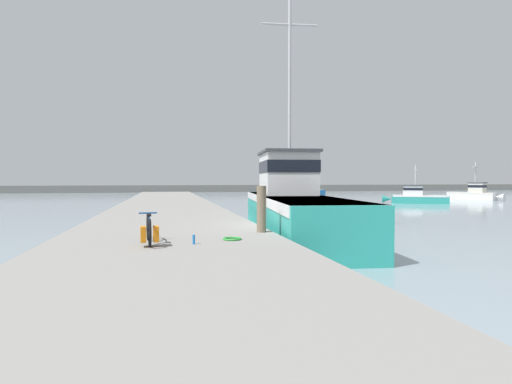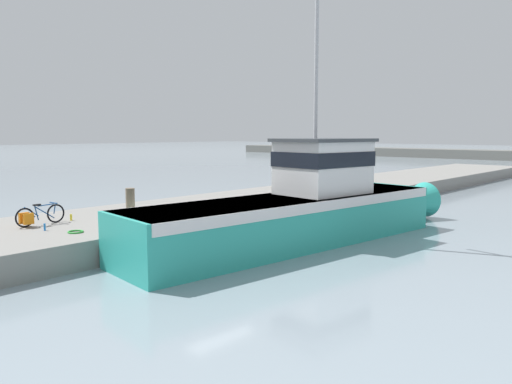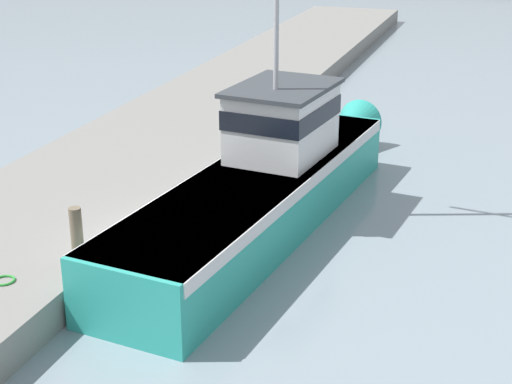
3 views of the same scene
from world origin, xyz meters
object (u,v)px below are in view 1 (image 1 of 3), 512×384
at_px(boat_white_moored, 416,196).
at_px(fishing_boat_main, 291,204).
at_px(water_bottle_by_bike, 194,239).
at_px(water_bottle_on_curb, 148,233).
at_px(mooring_post, 261,209).
at_px(boat_red_outer, 474,193).
at_px(boat_green_anchored, 304,191).
at_px(bicycle_touring, 149,231).

bearing_deg(boat_white_moored, fishing_boat_main, 163.32).
xyz_separation_m(water_bottle_by_bike, water_bottle_on_curb, (-1.10, 1.44, -0.00)).
bearing_deg(water_bottle_on_curb, mooring_post, 5.84).
distance_m(fishing_boat_main, boat_red_outer, 38.33).
relative_size(boat_green_anchored, water_bottle_on_curb, 32.69).
xyz_separation_m(mooring_post, water_bottle_by_bike, (-2.07, -1.77, -0.56)).
distance_m(boat_green_anchored, mooring_post, 43.91).
xyz_separation_m(boat_red_outer, bicycle_touring, (-36.04, -30.60, 0.39)).
relative_size(fishing_boat_main, mooring_post, 11.28).
distance_m(boat_green_anchored, boat_white_moored, 17.64).
bearing_deg(boat_green_anchored, mooring_post, -126.45).
bearing_deg(boat_red_outer, boat_white_moored, -2.40).
xyz_separation_m(fishing_boat_main, water_bottle_on_curb, (-5.84, -5.85, -0.33)).
bearing_deg(water_bottle_on_curb, boat_red_outer, 39.09).
bearing_deg(boat_green_anchored, boat_red_outer, -50.14).
distance_m(fishing_boat_main, water_bottle_on_curb, 8.27).
bearing_deg(mooring_post, boat_white_moored, 47.97).
xyz_separation_m(fishing_boat_main, water_bottle_by_bike, (-4.74, -7.29, -0.33)).
height_order(mooring_post, water_bottle_by_bike, mooring_post).
bearing_deg(fishing_boat_main, water_bottle_by_bike, -116.33).
bearing_deg(mooring_post, fishing_boat_main, 64.20).
height_order(boat_green_anchored, boat_white_moored, boat_white_moored).
bearing_deg(boat_green_anchored, water_bottle_on_curb, -130.03).
bearing_deg(fishing_boat_main, boat_white_moored, 51.00).
distance_m(mooring_post, water_bottle_on_curb, 3.23).
distance_m(boat_red_outer, boat_white_moored, 11.96).
bearing_deg(boat_green_anchored, boat_white_moored, -85.24).
xyz_separation_m(mooring_post, water_bottle_on_curb, (-3.17, -0.32, -0.56)).
distance_m(boat_white_moored, mooring_post, 32.78).
height_order(fishing_boat_main, boat_white_moored, fishing_boat_main).
bearing_deg(bicycle_touring, water_bottle_by_bike, -14.98).
height_order(boat_white_moored, water_bottle_by_bike, boat_white_moored).
xyz_separation_m(boat_red_outer, boat_white_moored, (-11.01, -4.67, -0.06)).
bearing_deg(water_bottle_on_curb, water_bottle_by_bike, -52.64).
height_order(bicycle_touring, water_bottle_on_curb, bicycle_touring).
relative_size(bicycle_touring, mooring_post, 1.28).
xyz_separation_m(boat_red_outer, water_bottle_on_curb, (-36.12, -29.34, 0.18)).
height_order(fishing_boat_main, boat_red_outer, fishing_boat_main).
relative_size(boat_white_moored, water_bottle_on_curb, 26.97).
bearing_deg(boat_white_moored, boat_red_outer, -38.01).
relative_size(boat_red_outer, water_bottle_by_bike, 27.06).
bearing_deg(boat_green_anchored, bicycle_touring, -129.30).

